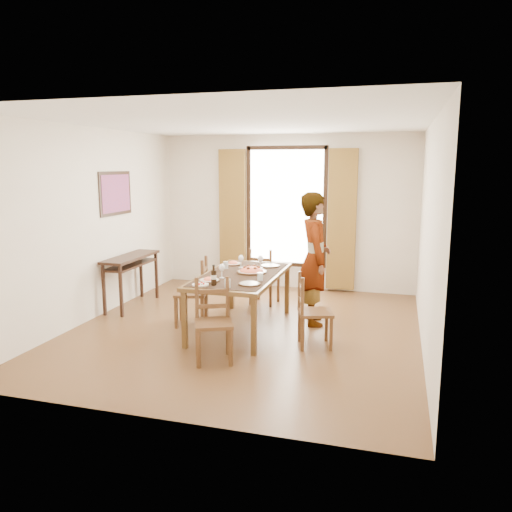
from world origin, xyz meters
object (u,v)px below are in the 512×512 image
(console_table, at_px, (131,263))
(dining_table, at_px, (241,278))
(man, at_px, (315,259))
(pasta_platter, at_px, (252,269))

(console_table, relative_size, dining_table, 0.64)
(man, bearing_deg, dining_table, 103.85)
(console_table, distance_m, dining_table, 2.05)
(man, bearing_deg, console_table, 72.59)
(console_table, bearing_deg, man, -1.08)
(console_table, relative_size, pasta_platter, 3.00)
(man, relative_size, pasta_platter, 4.55)
(dining_table, xyz_separation_m, man, (0.89, 0.52, 0.22))
(console_table, xyz_separation_m, dining_table, (1.97, -0.57, 0.01))
(dining_table, distance_m, man, 1.05)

